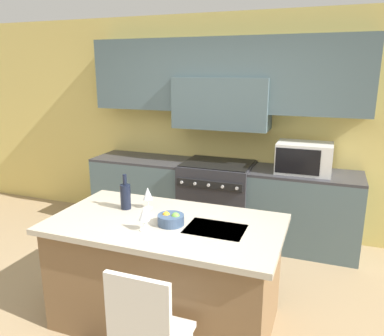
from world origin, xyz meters
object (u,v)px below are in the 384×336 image
(island_chair, at_px, (147,333))
(wine_glass_far, at_px, (148,194))
(range_stove, at_px, (217,200))
(microwave, at_px, (304,158))
(wine_bottle, at_px, (125,196))
(wine_glass_near, at_px, (144,214))
(fruit_bowl, at_px, (171,219))

(island_chair, height_order, wine_glass_far, wine_glass_far)
(range_stove, bearing_deg, wine_glass_far, -96.44)
(range_stove, height_order, island_chair, island_chair)
(island_chair, bearing_deg, wine_glass_far, 116.03)
(microwave, relative_size, island_chair, 0.62)
(microwave, xyz_separation_m, island_chair, (-0.66, -2.56, -0.55))
(island_chair, xyz_separation_m, wine_bottle, (-0.67, 0.95, 0.47))
(wine_glass_near, bearing_deg, wine_bottle, 136.21)
(range_stove, height_order, wine_glass_far, wine_glass_far)
(range_stove, bearing_deg, wine_bottle, -102.14)
(island_chair, relative_size, wine_bottle, 3.15)
(island_chair, bearing_deg, wine_glass_near, 117.64)
(wine_bottle, bearing_deg, microwave, 50.35)
(wine_glass_near, bearing_deg, fruit_bowl, 48.51)
(range_stove, bearing_deg, microwave, 1.07)
(range_stove, relative_size, island_chair, 0.99)
(wine_bottle, height_order, wine_glass_near, wine_bottle)
(wine_glass_far, bearing_deg, island_chair, -63.97)
(microwave, xyz_separation_m, wine_glass_far, (-1.17, -1.54, -0.07))
(microwave, height_order, fruit_bowl, microwave)
(island_chair, bearing_deg, wine_bottle, 125.37)
(range_stove, distance_m, wine_glass_far, 1.62)
(microwave, relative_size, fruit_bowl, 2.91)
(island_chair, xyz_separation_m, wine_glass_far, (-0.50, 1.03, 0.48))
(island_chair, height_order, wine_bottle, wine_bottle)
(island_chair, bearing_deg, fruit_bowl, 102.80)
(wine_glass_near, xyz_separation_m, wine_glass_far, (-0.18, 0.42, 0.00))
(wine_bottle, xyz_separation_m, fruit_bowl, (0.50, -0.18, -0.07))
(range_stove, xyz_separation_m, fruit_bowl, (0.15, -1.77, 0.46))
(island_chair, distance_m, fruit_bowl, 0.88)
(wine_bottle, height_order, fruit_bowl, wine_bottle)
(microwave, xyz_separation_m, wine_bottle, (-1.34, -1.61, -0.08))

